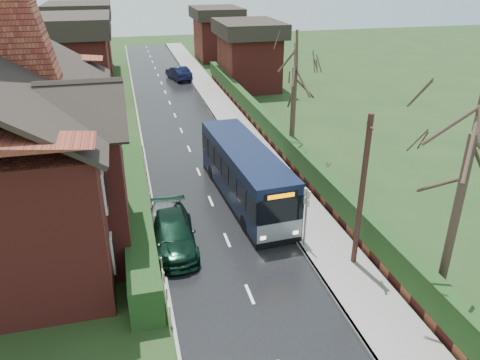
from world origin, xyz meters
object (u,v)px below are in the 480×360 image
object	(u,v)px
bus	(245,175)
bus_stop_sign	(306,210)
brick_house	(15,147)
telegraph_pole	(362,193)
car_silver	(162,222)
car_green	(173,233)

from	to	relation	value
bus	bus_stop_sign	xyz separation A→B (m)	(1.37, -5.19, 0.46)
brick_house	telegraph_pole	distance (m)	14.79
car_silver	bus	bearing A→B (deg)	42.22
brick_house	car_silver	distance (m)	7.15
bus_stop_sign	car_silver	bearing A→B (deg)	145.16
car_silver	car_green	bearing A→B (deg)	-59.47
car_silver	bus_stop_sign	world-z (taller)	bus_stop_sign
car_green	bus_stop_sign	size ratio (longest dim) A/B	1.63
brick_house	bus_stop_sign	size ratio (longest dim) A/B	4.95
telegraph_pole	car_silver	bearing A→B (deg)	166.80
bus_stop_sign	telegraph_pole	world-z (taller)	telegraph_pole
car_green	bus_stop_sign	bearing A→B (deg)	-13.90
bus	bus_stop_sign	bearing A→B (deg)	-78.92
brick_house	car_green	bearing A→B (deg)	-23.11
brick_house	bus	world-z (taller)	brick_house
car_green	bus_stop_sign	xyz separation A→B (m)	(5.65, -1.53, 1.25)
bus	telegraph_pole	xyz separation A→B (m)	(2.97, -6.84, 1.87)
bus	bus_stop_sign	world-z (taller)	bus
bus	car_green	bearing A→B (deg)	-143.21
bus	car_green	xyz separation A→B (m)	(-4.29, -3.66, -0.78)
telegraph_pole	bus	bearing A→B (deg)	130.00
bus	car_silver	size ratio (longest dim) A/B	2.48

